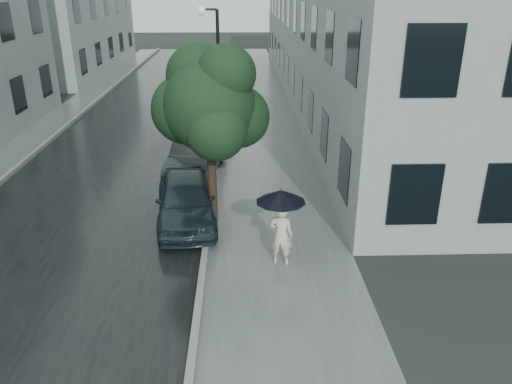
{
  "coord_description": "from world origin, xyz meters",
  "views": [
    {
      "loc": [
        -0.69,
        -8.91,
        6.1
      ],
      "look_at": [
        -0.32,
        2.47,
        1.3
      ],
      "focal_mm": 35.0,
      "sensor_mm": 36.0,
      "label": 1
    }
  ],
  "objects_px": {
    "lamp_post": "(215,72)",
    "car_far": "(196,155)",
    "pedestrian": "(281,235)",
    "car_near": "(185,199)",
    "street_tree": "(210,103)"
  },
  "relations": [
    {
      "from": "car_far",
      "to": "pedestrian",
      "type": "bearing_deg",
      "value": -60.36
    },
    {
      "from": "car_near",
      "to": "car_far",
      "type": "height_order",
      "value": "car_far"
    },
    {
      "from": "pedestrian",
      "to": "car_near",
      "type": "distance_m",
      "value": 3.35
    },
    {
      "from": "lamp_post",
      "to": "car_near",
      "type": "distance_m",
      "value": 6.61
    },
    {
      "from": "pedestrian",
      "to": "car_far",
      "type": "bearing_deg",
      "value": -54.44
    },
    {
      "from": "lamp_post",
      "to": "car_far",
      "type": "bearing_deg",
      "value": -109.51
    },
    {
      "from": "lamp_post",
      "to": "car_near",
      "type": "relative_size",
      "value": 1.39
    },
    {
      "from": "lamp_post",
      "to": "car_far",
      "type": "height_order",
      "value": "lamp_post"
    },
    {
      "from": "street_tree",
      "to": "car_near",
      "type": "relative_size",
      "value": 1.25
    },
    {
      "from": "street_tree",
      "to": "car_near",
      "type": "height_order",
      "value": "street_tree"
    },
    {
      "from": "street_tree",
      "to": "lamp_post",
      "type": "relative_size",
      "value": 0.9
    },
    {
      "from": "pedestrian",
      "to": "car_far",
      "type": "relative_size",
      "value": 0.37
    },
    {
      "from": "car_far",
      "to": "car_near",
      "type": "bearing_deg",
      "value": -82.24
    },
    {
      "from": "car_near",
      "to": "street_tree",
      "type": "bearing_deg",
      "value": -6.24
    },
    {
      "from": "street_tree",
      "to": "pedestrian",
      "type": "bearing_deg",
      "value": -54.34
    }
  ]
}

